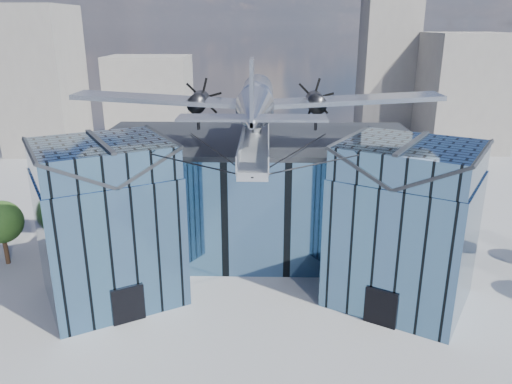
{
  "coord_description": "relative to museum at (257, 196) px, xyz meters",
  "views": [
    {
      "loc": [
        0.81,
        -33.72,
        19.29
      ],
      "look_at": [
        0.0,
        2.0,
        7.2
      ],
      "focal_mm": 35.0,
      "sensor_mm": 36.0,
      "label": 1
    }
  ],
  "objects": [
    {
      "name": "tree_side_w",
      "position": [
        -21.09,
        -1.89,
        -1.78
      ],
      "size": [
        4.59,
        4.59,
        5.55
      ],
      "rotation": [
        0.0,
        0.0,
        -0.37
      ],
      "color": "#312013",
      "rests_on": "ground"
    },
    {
      "name": "museum",
      "position": [
        0.0,
        0.0,
        0.0
      ],
      "size": [
        32.88,
        24.5,
        17.6
      ],
      "color": "#486F93",
      "rests_on": "ground"
    },
    {
      "name": "ground_plane",
      "position": [
        -0.0,
        -5.82,
        -5.54
      ],
      "size": [
        120.0,
        120.0,
        0.0
      ],
      "primitive_type": "plane",
      "color": "gray"
    },
    {
      "name": "bg_towers",
      "position": [
        1.45,
        44.67,
        4.47
      ],
      "size": [
        77.0,
        24.5,
        26.0
      ],
      "color": "slate",
      "rests_on": "ground"
    }
  ]
}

